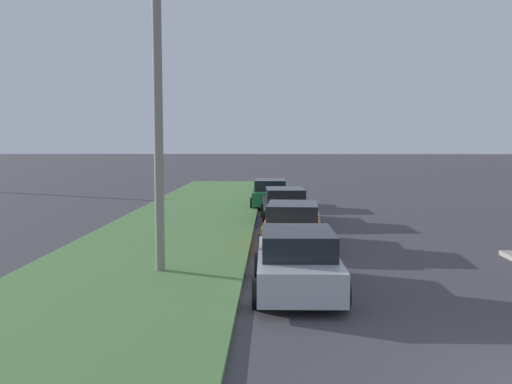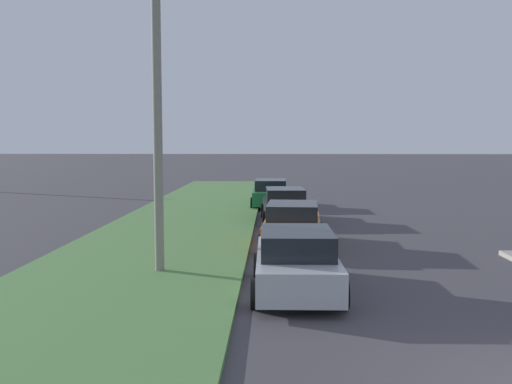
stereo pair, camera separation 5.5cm
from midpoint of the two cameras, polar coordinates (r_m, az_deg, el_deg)
name	(u,v)px [view 1 (the left image)]	position (r m, az deg, el deg)	size (l,w,h in m)	color
grass_median	(153,251)	(17.81, -10.55, -5.94)	(60.00, 6.00, 0.12)	#517F42
parked_car_silver	(297,262)	(12.94, 4.12, -7.12)	(4.32, 2.06, 1.47)	#B2B5BA
parked_car_orange	(293,225)	(18.41, 3.69, -3.44)	(4.40, 2.21, 1.47)	orange
parked_car_black	(285,205)	(24.17, 2.89, -1.37)	(4.38, 2.17, 1.47)	black
parked_car_green	(270,194)	(29.63, 1.39, -0.16)	(4.31, 2.04, 1.47)	#1E6B38
streetlight	(172,106)	(14.53, -8.71, 8.74)	(0.66, 2.87, 7.50)	gray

